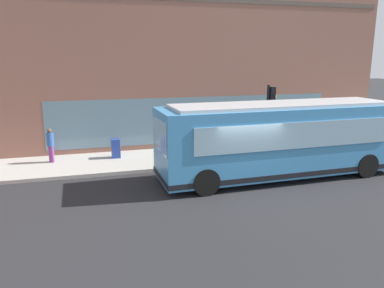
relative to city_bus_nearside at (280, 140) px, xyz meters
name	(u,v)px	position (x,y,z in m)	size (l,w,h in m)	color
ground	(241,185)	(-0.61, 1.92, -1.55)	(120.00, 120.00, 0.00)	#262628
sidewalk_curb	(206,155)	(3.78, 1.92, -1.48)	(3.57, 40.00, 0.15)	#B2ADA3
building_corner	(181,20)	(8.66, 1.92, 5.39)	(6.24, 21.71, 13.91)	#8C5B4C
city_bus_nearside	(280,140)	(0.00, 0.00, 0.00)	(2.80, 10.10, 3.07)	#3F8CC6
traffic_light_near_corner	(270,107)	(2.58, -0.85, 1.00)	(0.32, 0.49, 3.44)	black
fire_hydrant	(297,147)	(2.52, -2.38, -1.04)	(0.35, 0.35, 0.74)	gold
pedestrian_near_hydrant	(272,131)	(3.93, -1.72, -0.45)	(0.32, 0.32, 1.67)	#3359A5
pedestrian_walking_along_curb	(50,143)	(4.34, 9.18, -0.52)	(0.32, 0.32, 1.56)	#8C3F8C
newspaper_vending_box	(116,148)	(4.35, 6.27, -0.95)	(0.44, 0.42, 0.90)	#263F99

